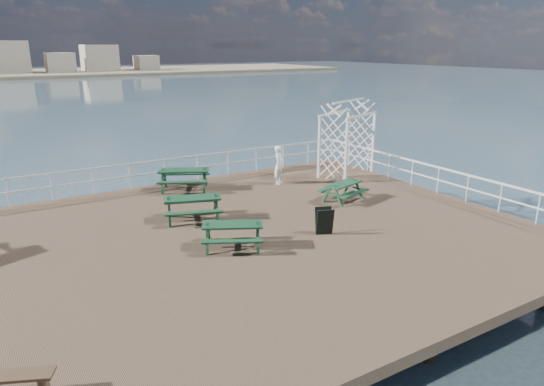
{
  "coord_description": "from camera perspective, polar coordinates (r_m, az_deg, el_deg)",
  "views": [
    {
      "loc": [
        -6.33,
        -12.45,
        5.66
      ],
      "look_at": [
        1.35,
        0.32,
        1.1
      ],
      "focal_mm": 32.0,
      "sensor_mm": 36.0,
      "label": 1
    }
  ],
  "objects": [
    {
      "name": "picnic_table_e",
      "position": [
        16.43,
        -9.33,
        -1.23
      ],
      "size": [
        2.24,
        2.02,
        0.91
      ],
      "rotation": [
        0.0,
        0.0,
        -0.32
      ],
      "color": "#153B23",
      "rests_on": "ground"
    },
    {
      "name": "trellis_arbor",
      "position": [
        22.09,
        8.8,
        5.94
      ],
      "size": [
        3.04,
        2.31,
        3.36
      ],
      "rotation": [
        0.0,
        0.0,
        0.37
      ],
      "color": "silver",
      "rests_on": "ground"
    },
    {
      "name": "flat_bench_near",
      "position": [
        9.69,
        -28.69,
        -18.76
      ],
      "size": [
        1.52,
        0.94,
        0.43
      ],
      "rotation": [
        0.0,
        0.0,
        -0.42
      ],
      "color": "brown",
      "rests_on": "ground"
    },
    {
      "name": "sea_backdrop",
      "position": [
        147.85,
        -24.35,
        13.16
      ],
      "size": [
        300.0,
        300.0,
        9.2
      ],
      "color": "#3F596A",
      "rests_on": "ground"
    },
    {
      "name": "picnic_table_d",
      "position": [
        14.07,
        -4.64,
        -4.39
      ],
      "size": [
        2.18,
        2.03,
        0.84
      ],
      "rotation": [
        0.0,
        0.0,
        -0.48
      ],
      "color": "#153B23",
      "rests_on": "ground"
    },
    {
      "name": "picnic_table_c",
      "position": [
        18.49,
        8.4,
        0.6
      ],
      "size": [
        1.87,
        1.65,
        0.78
      ],
      "rotation": [
        0.0,
        0.0,
        0.26
      ],
      "color": "#153B23",
      "rests_on": "ground"
    },
    {
      "name": "railing",
      "position": [
        16.96,
        -8.07,
        0.44
      ],
      "size": [
        17.77,
        13.76,
        1.1
      ],
      "color": "silver",
      "rests_on": "ground"
    },
    {
      "name": "ground",
      "position": [
        15.12,
        -3.79,
        -5.62
      ],
      "size": [
        18.0,
        14.0,
        0.3
      ],
      "primitive_type": "cube",
      "color": "brown",
      "rests_on": "ground"
    },
    {
      "name": "sandwich_board",
      "position": [
        15.13,
        6.17,
        -3.34
      ],
      "size": [
        0.64,
        0.56,
        0.87
      ],
      "rotation": [
        0.0,
        0.0,
        -0.37
      ],
      "color": "black",
      "rests_on": "ground"
    },
    {
      "name": "picnic_table_b",
      "position": [
        19.95,
        -10.31,
        2.09
      ],
      "size": [
        2.5,
        2.33,
        0.97
      ],
      "rotation": [
        0.0,
        0.0,
        -0.47
      ],
      "color": "#153B23",
      "rests_on": "ground"
    },
    {
      "name": "person",
      "position": [
        20.45,
        0.85,
        3.32
      ],
      "size": [
        0.71,
        0.68,
        1.64
      ],
      "primitive_type": "imported",
      "rotation": [
        0.0,
        0.0,
        0.68
      ],
      "color": "white",
      "rests_on": "ground"
    }
  ]
}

